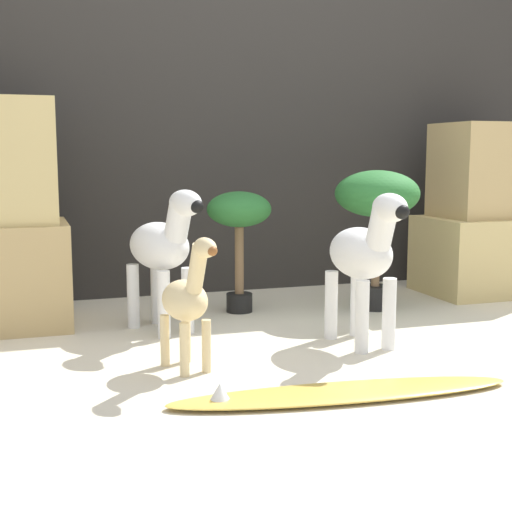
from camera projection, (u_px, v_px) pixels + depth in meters
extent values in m
plane|color=beige|center=(364.00, 369.00, 2.55)|extent=(14.00, 14.00, 0.00)
cube|color=#2D2B28|center=(235.00, 92.00, 3.90)|extent=(6.40, 0.08, 2.20)
cube|color=#D1B775|center=(491.00, 255.00, 3.95)|extent=(0.76, 0.50, 0.42)
cube|color=tan|center=(495.00, 171.00, 3.88)|extent=(0.62, 0.41, 0.51)
cylinder|color=white|center=(389.00, 314.00, 2.79)|extent=(0.05, 0.05, 0.28)
cylinder|color=white|center=(362.00, 317.00, 2.74)|extent=(0.05, 0.05, 0.28)
cylinder|color=white|center=(357.00, 302.00, 3.00)|extent=(0.05, 0.05, 0.28)
cylinder|color=white|center=(331.00, 305.00, 2.96)|extent=(0.05, 0.05, 0.28)
ellipsoid|color=white|center=(360.00, 253.00, 2.84)|extent=(0.24, 0.36, 0.21)
cylinder|color=white|center=(382.00, 227.00, 2.69)|extent=(0.11, 0.15, 0.19)
ellipsoid|color=white|center=(390.00, 208.00, 2.63)|extent=(0.12, 0.19, 0.11)
sphere|color=black|center=(402.00, 212.00, 2.56)|extent=(0.05, 0.05, 0.05)
cube|color=black|center=(382.00, 224.00, 2.69)|extent=(0.03, 0.08, 0.15)
cylinder|color=white|center=(188.00, 301.00, 3.04)|extent=(0.05, 0.05, 0.28)
cylinder|color=white|center=(164.00, 305.00, 2.96)|extent=(0.05, 0.05, 0.28)
cylinder|color=white|center=(157.00, 292.00, 3.22)|extent=(0.05, 0.05, 0.28)
cylinder|color=white|center=(133.00, 296.00, 3.14)|extent=(0.05, 0.05, 0.28)
ellipsoid|color=white|center=(159.00, 246.00, 3.06)|extent=(0.32, 0.39, 0.21)
cylinder|color=white|center=(178.00, 221.00, 2.93)|extent=(0.15, 0.17, 0.19)
ellipsoid|color=white|center=(185.00, 203.00, 2.88)|extent=(0.16, 0.21, 0.11)
sphere|color=black|center=(197.00, 206.00, 2.83)|extent=(0.05, 0.05, 0.05)
cube|color=black|center=(178.00, 219.00, 2.93)|extent=(0.05, 0.08, 0.15)
cylinder|color=beige|center=(206.00, 346.00, 2.50)|extent=(0.03, 0.03, 0.19)
cylinder|color=beige|center=(184.00, 350.00, 2.45)|extent=(0.03, 0.03, 0.19)
cylinder|color=beige|center=(186.00, 337.00, 2.62)|extent=(0.03, 0.03, 0.19)
cylinder|color=beige|center=(165.00, 340.00, 2.58)|extent=(0.03, 0.03, 0.19)
ellipsoid|color=beige|center=(185.00, 300.00, 2.52)|extent=(0.20, 0.24, 0.15)
cylinder|color=beige|center=(197.00, 270.00, 2.42)|extent=(0.08, 0.12, 0.20)
ellipsoid|color=beige|center=(205.00, 248.00, 2.36)|extent=(0.09, 0.13, 0.07)
sphere|color=brown|center=(212.00, 251.00, 2.33)|extent=(0.03, 0.03, 0.03)
cylinder|color=black|center=(239.00, 303.00, 3.47)|extent=(0.13, 0.13, 0.09)
cylinder|color=brown|center=(239.00, 260.00, 3.44)|extent=(0.04, 0.04, 0.33)
ellipsoid|color=#286B2D|center=(239.00, 209.00, 3.41)|extent=(0.31, 0.31, 0.17)
cylinder|color=black|center=(375.00, 297.00, 3.53)|extent=(0.15, 0.15, 0.12)
cylinder|color=brown|center=(376.00, 252.00, 3.50)|extent=(0.04, 0.04, 0.34)
ellipsoid|color=#286B2D|center=(377.00, 194.00, 3.46)|extent=(0.41, 0.41, 0.23)
ellipsoid|color=gold|center=(343.00, 392.00, 2.26)|extent=(1.14, 0.30, 0.03)
cone|color=white|center=(220.00, 391.00, 2.16)|extent=(0.07, 0.07, 0.05)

